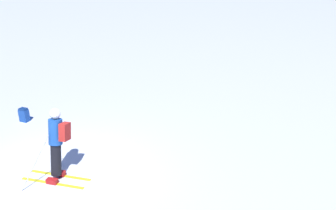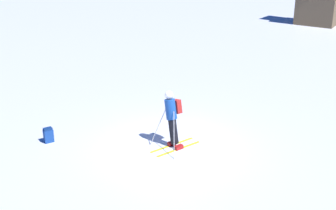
# 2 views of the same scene
# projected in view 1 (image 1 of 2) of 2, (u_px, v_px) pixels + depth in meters

# --- Properties ---
(ground_plane) EXTENTS (300.00, 300.00, 0.00)m
(ground_plane) POSITION_uv_depth(u_px,v_px,m) (58.00, 175.00, 8.62)
(ground_plane) COLOR white
(skier) EXTENTS (1.29, 1.80, 1.87)m
(skier) POSITION_uv_depth(u_px,v_px,m) (57.00, 140.00, 8.20)
(skier) COLOR yellow
(skier) RESTS_ON ground
(spare_backpack) EXTENTS (0.33, 0.37, 0.50)m
(spare_backpack) POSITION_uv_depth(u_px,v_px,m) (24.00, 115.00, 11.62)
(spare_backpack) COLOR #194293
(spare_backpack) RESTS_ON ground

